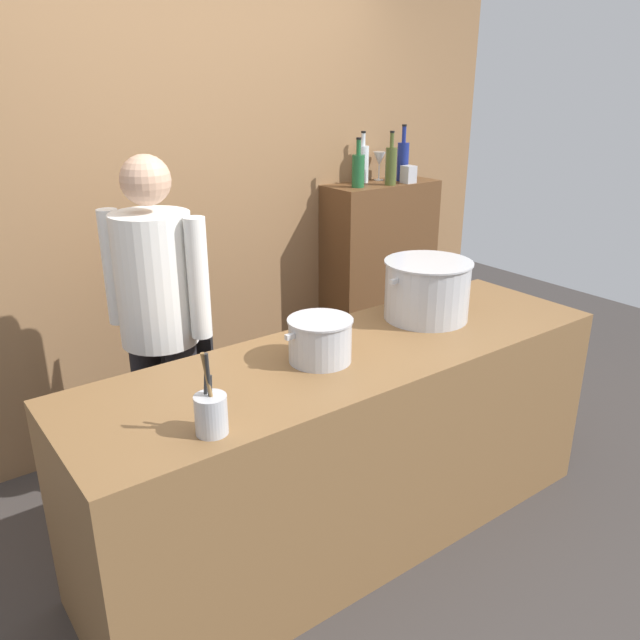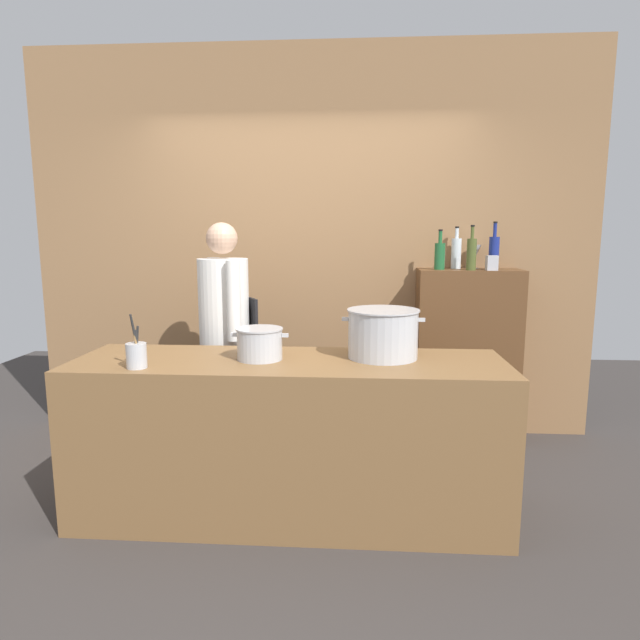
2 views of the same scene
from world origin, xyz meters
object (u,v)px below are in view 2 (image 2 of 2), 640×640
at_px(wine_glass_wide, 476,251).
at_px(wine_bottle_green, 440,255).
at_px(chef, 225,325).
at_px(stockpot_small, 260,344).
at_px(wine_bottle_olive, 471,253).
at_px(spice_tin_silver, 492,263).
at_px(stockpot_large, 383,334).
at_px(utensil_crock, 136,355).
at_px(wine_bottle_clear, 456,253).
at_px(wine_bottle_cobalt, 494,252).

bearing_deg(wine_glass_wide, wine_bottle_green, -154.98).
xyz_separation_m(chef, stockpot_small, (0.37, -0.70, 0.02)).
height_order(wine_bottle_olive, spice_tin_silver, wine_bottle_olive).
bearing_deg(wine_bottle_green, stockpot_large, -113.46).
height_order(utensil_crock, wine_bottle_clear, wine_bottle_clear).
height_order(stockpot_small, utensil_crock, utensil_crock).
distance_m(stockpot_large, utensil_crock, 1.32).
height_order(chef, wine_glass_wide, chef).
distance_m(utensil_crock, wine_glass_wide, 2.57).
xyz_separation_m(utensil_crock, wine_glass_wide, (2.03, 1.51, 0.48)).
bearing_deg(wine_bottle_green, utensil_crock, -141.58).
bearing_deg(wine_bottle_olive, stockpot_large, -124.01).
xyz_separation_m(wine_bottle_clear, spice_tin_silver, (0.22, -0.18, -0.07)).
xyz_separation_m(stockpot_large, utensil_crock, (-1.28, -0.32, -0.07)).
xyz_separation_m(chef, spice_tin_silver, (1.87, 0.38, 0.41)).
distance_m(wine_bottle_olive, wine_bottle_clear, 0.19).
bearing_deg(wine_bottle_green, chef, -163.68).
xyz_separation_m(stockpot_large, wine_bottle_green, (0.46, 1.05, 0.39)).
height_order(stockpot_large, spice_tin_silver, spice_tin_silver).
xyz_separation_m(stockpot_large, wine_bottle_clear, (0.60, 1.18, 0.41)).
bearing_deg(wine_bottle_olive, spice_tin_silver, -3.28).
bearing_deg(wine_bottle_green, wine_glass_wide, 25.02).
bearing_deg(wine_bottle_clear, stockpot_large, -116.93).
height_order(utensil_crock, spice_tin_silver, spice_tin_silver).
xyz_separation_m(utensil_crock, wine_bottle_cobalt, (2.13, 1.41, 0.48)).
height_order(utensil_crock, wine_glass_wide, wine_glass_wide).
xyz_separation_m(stockpot_small, wine_bottle_clear, (1.28, 1.26, 0.46)).
height_order(stockpot_large, stockpot_small, stockpot_large).
xyz_separation_m(wine_bottle_cobalt, spice_tin_silver, (-0.03, -0.09, -0.08)).
distance_m(stockpot_small, wine_bottle_olive, 1.80).
xyz_separation_m(wine_bottle_olive, wine_glass_wide, (0.07, 0.19, 0.01)).
height_order(utensil_crock, wine_bottle_green, wine_bottle_green).
xyz_separation_m(chef, wine_glass_wide, (1.79, 0.58, 0.49)).
height_order(chef, stockpot_large, chef).
relative_size(wine_glass_wide, spice_tin_silver, 1.68).
relative_size(chef, wine_bottle_clear, 5.28).
bearing_deg(chef, wine_bottle_olive, -108.41).
bearing_deg(wine_bottle_green, wine_bottle_clear, 41.24).
bearing_deg(stockpot_large, wine_bottle_olive, 55.99).
bearing_deg(stockpot_small, stockpot_large, 7.47).
bearing_deg(stockpot_small, chef, 117.67).
xyz_separation_m(wine_bottle_green, spice_tin_silver, (0.36, -0.06, -0.05)).
height_order(chef, wine_bottle_olive, chef).
relative_size(chef, wine_bottle_cobalt, 4.76).
bearing_deg(wine_bottle_olive, utensil_crock, -145.87).
bearing_deg(chef, wine_bottle_green, -104.76).
distance_m(stockpot_small, wine_glass_wide, 1.97).
relative_size(stockpot_large, wine_bottle_clear, 1.46).
xyz_separation_m(utensil_crock, spice_tin_silver, (2.10, 1.32, 0.41)).
height_order(chef, wine_bottle_clear, chef).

